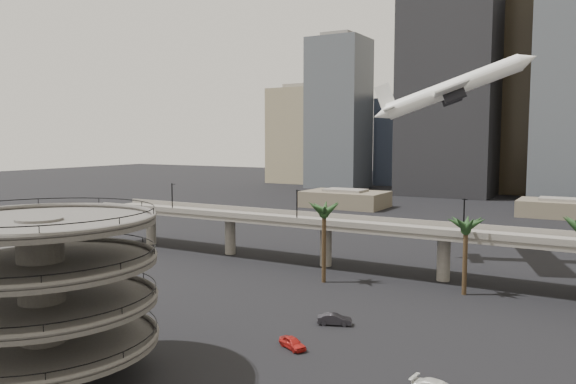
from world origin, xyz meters
The scene contains 8 objects.
parking_ramp centered at (-13.00, -4.00, 9.84)m, with size 22.20×22.20×17.35m.
overpass centered at (0.00, 55.00, 7.34)m, with size 130.00×9.30×14.70m.
palm_trees centered at (21.48, 47.47, 11.30)m, with size 54.40×18.40×14.00m.
low_buildings centered at (6.89, 142.30, 2.86)m, with size 135.00×27.50×6.80m.
skyline centered at (15.11, 217.09, 40.93)m, with size 269.00×86.00×112.06m.
airborne_jet centered at (7.77, 70.42, 33.25)m, with size 30.03×27.70×13.78m.
car_a centered at (4.06, 15.58, 0.66)m, with size 1.57×3.90×1.33m, color red.
car_b centered at (4.74, 25.39, 0.72)m, with size 1.53×4.39×1.45m, color #242328.
Camera 1 is at (34.50, -38.42, 23.91)m, focal length 35.00 mm.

